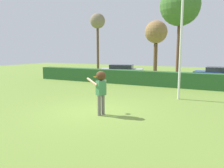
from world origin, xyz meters
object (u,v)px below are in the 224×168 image
object	(u,v)px
lamppost	(181,35)
bare_elm_tree	(156,33)
parked_car_silver	(122,70)
oak_tree	(180,6)
birch_tree	(98,23)
person	(101,86)
parked_car_blue	(220,74)
frisbee	(96,77)

from	to	relation	value
lamppost	bare_elm_tree	bearing A→B (deg)	110.74
parked_car_silver	oak_tree	distance (m)	7.85
birch_tree	person	bearing A→B (deg)	-59.88
parked_car_silver	parked_car_blue	size ratio (longest dim) A/B	1.05
oak_tree	bare_elm_tree	bearing A→B (deg)	126.07
person	parked_car_blue	distance (m)	13.70
birch_tree	parked_car_silver	bearing A→B (deg)	-42.72
lamppost	parked_car_blue	xyz separation A→B (m)	(1.92, 8.50, -2.71)
bare_elm_tree	person	bearing A→B (deg)	-81.51
frisbee	birch_tree	distance (m)	20.50
parked_car_blue	birch_tree	size ratio (longest dim) A/B	0.58
frisbee	oak_tree	world-z (taller)	oak_tree
parked_car_blue	birch_tree	bearing A→B (deg)	161.71
person	parked_car_blue	world-z (taller)	person
frisbee	birch_tree	world-z (taller)	birch_tree
oak_tree	birch_tree	xyz separation A→B (m)	(-11.04, 4.90, -0.30)
person	frisbee	xyz separation A→B (m)	(-0.49, 0.48, 0.30)
frisbee	oak_tree	bearing A→B (deg)	84.59
birch_tree	frisbee	bearing A→B (deg)	-60.41
parked_car_blue	birch_tree	distance (m)	16.27
parked_car_silver	parked_car_blue	world-z (taller)	same
lamppost	oak_tree	size ratio (longest dim) A/B	0.75
person	lamppost	bearing A→B (deg)	63.16
bare_elm_tree	birch_tree	world-z (taller)	birch_tree
person	parked_car_blue	size ratio (longest dim) A/B	0.42
parked_car_blue	birch_tree	world-z (taller)	birch_tree
person	birch_tree	xyz separation A→B (m)	(-10.35, 17.84, 4.93)
person	parked_car_blue	bearing A→B (deg)	72.10
person	frisbee	bearing A→B (deg)	135.79
frisbee	bare_elm_tree	bearing A→B (deg)	97.11
parked_car_silver	bare_elm_tree	xyz separation A→B (m)	(2.04, 4.89, 3.89)
parked_car_blue	bare_elm_tree	world-z (taller)	bare_elm_tree
parked_car_blue	birch_tree	xyz separation A→B (m)	(-14.56, 4.81, 5.43)
person	parked_car_silver	xyz separation A→B (m)	(-4.65, 12.58, -0.51)
person	birch_tree	size ratio (longest dim) A/B	0.25
person	bare_elm_tree	distance (m)	17.98
person	oak_tree	size ratio (longest dim) A/B	0.22
frisbee	parked_car_blue	world-z (taller)	frisbee
bare_elm_tree	frisbee	bearing A→B (deg)	-82.89
parked_car_silver	parked_car_blue	xyz separation A→B (m)	(8.86, 0.45, 0.00)
parked_car_silver	birch_tree	world-z (taller)	birch_tree
frisbee	birch_tree	bearing A→B (deg)	119.59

